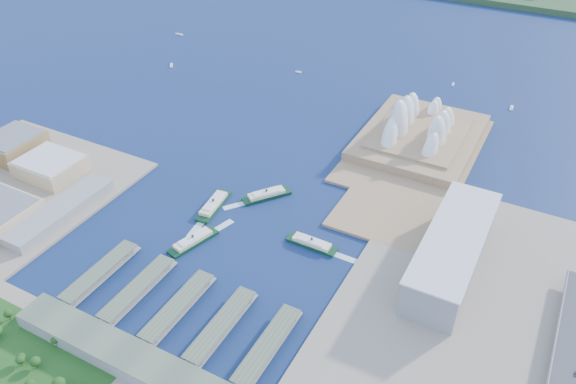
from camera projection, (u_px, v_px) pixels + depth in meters
The scene contains 16 objects.
ground at pixel (216, 252), 517.43m from camera, with size 3000.00×3000.00×0.00m, color #0E1A44.
peninsula at pixel (416, 149), 661.38m from camera, with size 135.00×220.00×3.00m, color #997853.
opera_house at pixel (423, 119), 658.82m from camera, with size 134.00×180.00×58.00m, color white, non-canonical shape.
toaster_building at pixel (452, 251), 488.01m from camera, with size 45.00×155.00×35.00m, color gray.
ferry_wharves at pixel (178, 308), 455.70m from camera, with size 184.00×90.00×9.30m, color #515C46, non-canonical shape.
terminal_building at pixel (128, 358), 409.86m from camera, with size 200.00×28.00×12.00m, color gray.
ferry_a at pixel (213, 203), 569.54m from camera, with size 13.93×54.72×10.35m, color #0D351B, non-canonical shape.
ferry_b at pixel (267, 193), 584.06m from camera, with size 13.17×51.76×9.79m, color #0D351B, non-canonical shape.
ferry_c at pixel (193, 239), 524.43m from camera, with size 13.19×51.81×9.80m, color #0D351B, non-canonical shape.
ferry_d at pixel (312, 242), 521.88m from camera, with size 12.48×49.02×9.27m, color #0D351B, non-canonical shape.
boat_a at pixel (171, 65), 863.38m from camera, with size 3.66×14.64×2.82m, color white, non-canonical shape.
boat_b at pixel (298, 72), 843.38m from camera, with size 3.12×8.91×2.41m, color white, non-canonical shape.
boat_c at pixel (512, 108), 748.22m from camera, with size 3.77×12.94×2.91m, color white, non-canonical shape.
boat_d at pixel (179, 34), 973.51m from camera, with size 3.16×14.45×2.44m, color white, non-canonical shape.
boat_e at pixel (453, 84), 808.15m from camera, with size 3.06×9.63×2.36m, color white, non-canonical shape.
car_c at pixel (576, 374), 391.12m from camera, with size 1.88×4.63×1.34m, color slate.
Camera 1 is at (241.44, -310.28, 347.33)m, focal length 35.00 mm.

